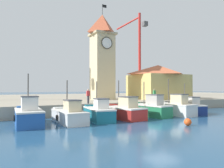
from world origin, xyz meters
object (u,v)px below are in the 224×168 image
object	(u,v)px
fishing_boat_right_inner	(188,108)
port_crane_far	(139,64)
fishing_boat_center	(149,109)
clock_tower	(102,54)
fishing_boat_left_outer	(69,115)
fishing_boat_far_left	(29,115)
dock_worker_near_tower	(154,94)
fishing_boat_mid_left	(123,111)
mooring_buoy	(188,122)
fishing_boat_mid_right	(173,108)
dock_worker_along_quay	(88,96)
warehouse_right	(158,82)
fishing_boat_left_inner	(99,112)

from	to	relation	value
fishing_boat_right_inner	port_crane_far	distance (m)	24.46
fishing_boat_center	clock_tower	size ratio (longest dim) A/B	0.37
fishing_boat_left_outer	port_crane_far	distance (m)	32.25
fishing_boat_far_left	dock_worker_near_tower	size ratio (longest dim) A/B	2.98
fishing_boat_mid_left	clock_tower	size ratio (longest dim) A/B	0.35
fishing_boat_mid_left	mooring_buoy	xyz separation A→B (m)	(2.57, -5.83, -0.45)
fishing_boat_mid_right	fishing_boat_right_inner	distance (m)	2.34
fishing_boat_mid_right	port_crane_far	world-z (taller)	port_crane_far
fishing_boat_center	dock_worker_along_quay	bearing A→B (deg)	144.52
fishing_boat_center	fishing_boat_mid_left	bearing A→B (deg)	-173.01
dock_worker_along_quay	mooring_buoy	bearing A→B (deg)	-65.77
fishing_boat_left_outer	dock_worker_along_quay	size ratio (longest dim) A/B	3.00
warehouse_right	port_crane_far	size ratio (longest dim) A/B	0.46
warehouse_right	mooring_buoy	world-z (taller)	warehouse_right
fishing_boat_mid_left	warehouse_right	world-z (taller)	warehouse_right
fishing_boat_left_outer	fishing_boat_left_inner	bearing A→B (deg)	4.48
fishing_boat_left_inner	dock_worker_along_quay	distance (m)	4.52
clock_tower	fishing_boat_far_left	bearing A→B (deg)	-135.88
fishing_boat_far_left	mooring_buoy	distance (m)	12.77
fishing_boat_far_left	fishing_boat_left_outer	bearing A→B (deg)	-6.12
fishing_boat_center	fishing_boat_right_inner	distance (m)	5.37
warehouse_right	dock_worker_near_tower	size ratio (longest dim) A/B	5.26
fishing_boat_far_left	mooring_buoy	xyz separation A→B (m)	(11.26, -6.00, -0.53)
fishing_boat_mid_left	warehouse_right	distance (m)	15.74
fishing_boat_far_left	dock_worker_near_tower	xyz separation A→B (m)	(16.77, 5.16, 1.30)
dock_worker_along_quay	fishing_boat_left_inner	bearing A→B (deg)	-98.13
fishing_boat_left_outer	dock_worker_near_tower	bearing A→B (deg)	22.18
fishing_boat_left_outer	port_crane_far	world-z (taller)	port_crane_far
fishing_boat_left_inner	fishing_boat_mid_right	size ratio (longest dim) A/B	0.95
fishing_boat_right_inner	warehouse_right	distance (m)	10.55
fishing_boat_right_inner	mooring_buoy	world-z (taller)	fishing_boat_right_inner
dock_worker_near_tower	fishing_boat_far_left	bearing A→B (deg)	-162.89
fishing_boat_mid_left	fishing_boat_center	size ratio (longest dim) A/B	0.96
fishing_boat_right_inner	dock_worker_near_tower	bearing A→B (deg)	97.70
fishing_boat_right_inner	fishing_boat_far_left	bearing A→B (deg)	179.56
fishing_boat_mid_left	fishing_boat_far_left	bearing A→B (deg)	178.90
clock_tower	dock_worker_along_quay	world-z (taller)	clock_tower
warehouse_right	fishing_boat_mid_right	bearing A→B (deg)	-120.74
fishing_boat_left_inner	fishing_boat_mid_right	bearing A→B (deg)	-0.71
fishing_boat_center	fishing_boat_mid_right	size ratio (longest dim) A/B	1.04
fishing_boat_mid_right	port_crane_far	bearing A→B (deg)	64.50
clock_tower	dock_worker_near_tower	size ratio (longest dim) A/B	9.01
fishing_boat_left_outer	warehouse_right	world-z (taller)	warehouse_right
fishing_boat_right_inner	dock_worker_along_quay	world-z (taller)	fishing_boat_right_inner
clock_tower	dock_worker_along_quay	xyz separation A→B (m)	(-5.13, -7.34, -6.06)
fishing_boat_right_inner	dock_worker_along_quay	size ratio (longest dim) A/B	2.88
fishing_boat_left_inner	fishing_boat_center	size ratio (longest dim) A/B	0.92
port_crane_far	mooring_buoy	world-z (taller)	port_crane_far
fishing_boat_center	clock_tower	xyz separation A→B (m)	(-0.31, 11.21, 7.38)
port_crane_far	fishing_boat_far_left	bearing A→B (deg)	-139.79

